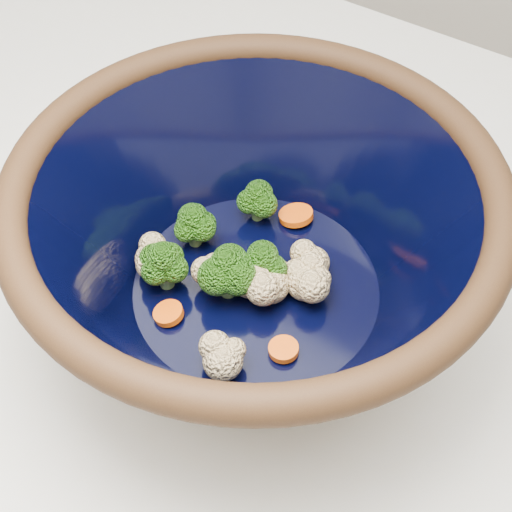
% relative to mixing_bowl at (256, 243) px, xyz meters
% --- Properties ---
extents(mixing_bowl, '(0.45, 0.45, 0.17)m').
position_rel_mixing_bowl_xyz_m(mixing_bowl, '(0.00, 0.00, 0.00)').
color(mixing_bowl, black).
rests_on(mixing_bowl, counter).
extents(vegetable_pile, '(0.17, 0.21, 0.06)m').
position_rel_mixing_bowl_xyz_m(vegetable_pile, '(-0.02, -0.01, -0.03)').
color(vegetable_pile, '#608442').
rests_on(vegetable_pile, mixing_bowl).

